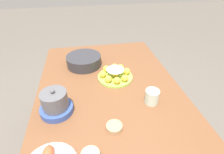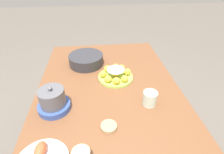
# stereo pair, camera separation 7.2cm
# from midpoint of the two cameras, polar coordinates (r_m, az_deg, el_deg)

# --- Properties ---
(ground_plane) EXTENTS (12.00, 12.00, 0.00)m
(ground_plane) POSITION_cam_midpoint_polar(r_m,az_deg,el_deg) (1.83, 0.29, -21.87)
(ground_plane) COLOR #5B544C
(dining_table) EXTENTS (1.41, 1.00, 0.76)m
(dining_table) POSITION_cam_midpoint_polar(r_m,az_deg,el_deg) (1.33, 0.38, -5.75)
(dining_table) COLOR brown
(dining_table) RESTS_ON ground_plane
(cake_plate) EXTENTS (0.26, 0.26, 0.09)m
(cake_plate) POSITION_cam_midpoint_polar(r_m,az_deg,el_deg) (1.33, 2.71, 0.79)
(cake_plate) COLOR #99CC4C
(cake_plate) RESTS_ON dining_table
(serving_bowl) EXTENTS (0.29, 0.29, 0.09)m
(serving_bowl) POSITION_cam_midpoint_polar(r_m,az_deg,el_deg) (1.50, -7.10, 5.69)
(serving_bowl) COLOR #2D2D33
(serving_bowl) RESTS_ON dining_table
(sauce_bowl) EXTENTS (0.09, 0.09, 0.02)m
(sauce_bowl) POSITION_cam_midpoint_polar(r_m,az_deg,el_deg) (0.98, 1.13, -15.93)
(sauce_bowl) COLOR tan
(sauce_bowl) RESTS_ON dining_table
(cup_near) EXTENTS (0.09, 0.09, 0.09)m
(cup_near) POSITION_cam_midpoint_polar(r_m,az_deg,el_deg) (1.12, 14.06, -6.82)
(cup_near) COLOR beige
(cup_near) RESTS_ON dining_table
(warming_pot) EXTENTS (0.19, 0.19, 0.17)m
(warming_pot) POSITION_cam_midpoint_polar(r_m,az_deg,el_deg) (1.09, -16.90, -7.50)
(warming_pot) COLOR #334C99
(warming_pot) RESTS_ON dining_table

